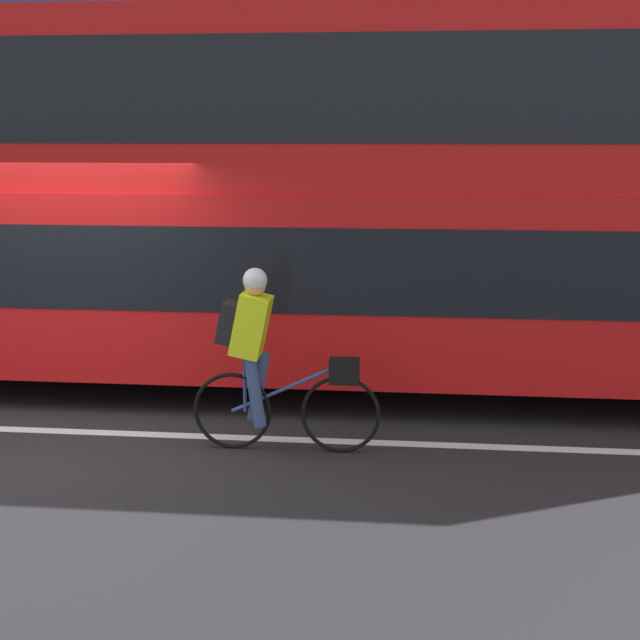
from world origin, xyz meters
name	(u,v)px	position (x,y,z in m)	size (l,w,h in m)	color
ground_plane	(50,440)	(0.00, 0.00, 0.00)	(80.00, 80.00, 0.00)	#232326
road_center_line	(60,431)	(0.00, 0.23, 0.00)	(50.00, 0.14, 0.01)	silver
sidewalk_curb	(188,318)	(0.00, 5.10, 0.07)	(60.00, 2.24, 0.14)	gray
building_facade	(202,114)	(0.00, 6.37, 3.04)	(60.00, 0.30, 6.07)	#33478C
bus	(367,188)	(2.80, 2.01, 2.20)	(10.70, 2.53, 3.96)	black
cyclist_on_bike	(266,354)	(2.04, -0.04, 0.88)	(1.68, 0.32, 1.65)	black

